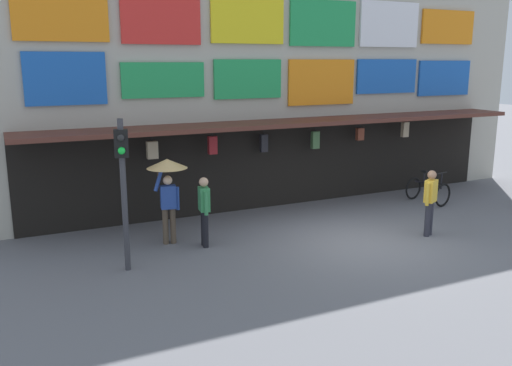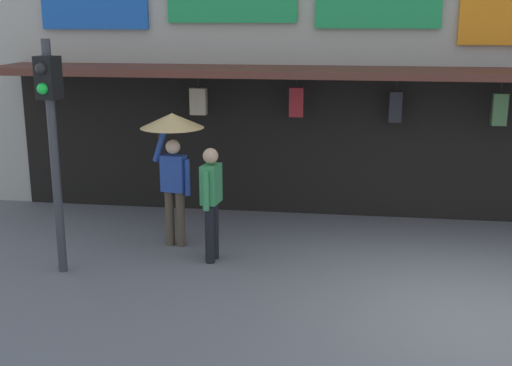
{
  "view_description": "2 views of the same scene",
  "coord_description": "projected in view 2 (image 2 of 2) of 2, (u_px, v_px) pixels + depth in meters",
  "views": [
    {
      "loc": [
        -7.78,
        -10.17,
        4.3
      ],
      "look_at": [
        -2.03,
        1.76,
        1.33
      ],
      "focal_mm": 37.93,
      "sensor_mm": 36.0,
      "label": 1
    },
    {
      "loc": [
        -1.65,
        -7.39,
        3.48
      ],
      "look_at": [
        -2.92,
        1.52,
        1.17
      ],
      "focal_mm": 45.69,
      "sensor_mm": 36.0,
      "label": 2
    }
  ],
  "objects": [
    {
      "name": "traffic_light_near",
      "position": [
        51.0,
        120.0,
        8.63
      ],
      "size": [
        0.32,
        0.35,
        3.2
      ],
      "color": "#38383D",
      "rests_on": "ground"
    },
    {
      "name": "ground_plane",
      "position": [
        481.0,
        318.0,
        7.73
      ],
      "size": [
        80.0,
        80.0,
        0.0
      ],
      "primitive_type": "plane",
      "color": "slate"
    },
    {
      "name": "pedestrian_with_umbrella",
      "position": [
        173.0,
        142.0,
        9.79
      ],
      "size": [
        0.96,
        0.96,
        2.08
      ],
      "color": "brown",
      "rests_on": "ground"
    },
    {
      "name": "pedestrian_in_black",
      "position": [
        211.0,
        198.0,
        9.33
      ],
      "size": [
        0.27,
        0.53,
        1.68
      ],
      "color": "black",
      "rests_on": "ground"
    }
  ]
}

